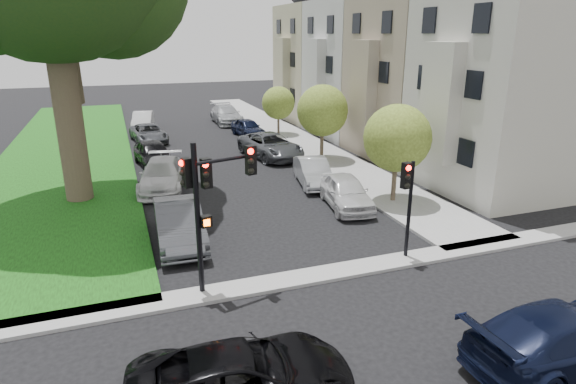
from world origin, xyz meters
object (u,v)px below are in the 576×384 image
object	(u,v)px
small_tree_a	(397,138)
car_parked_1	(313,172)
car_parked_4	(226,115)
car_cross_far	(565,336)
car_cross_near	(242,377)
car_parked_9	(143,121)
car_parked_6	(162,175)
small_tree_c	(278,103)
car_parked_5	(179,223)
traffic_signal_secondary	(408,193)
small_tree_b	(322,111)
car_parked_3	(248,128)
car_parked_2	(271,146)
car_parked_0	(346,192)
traffic_signal_main	(209,191)
car_parked_8	(149,133)
car_parked_7	(154,154)

from	to	relation	value
small_tree_a	car_parked_1	distance (m)	5.19
car_parked_4	car_cross_far	bearing A→B (deg)	-89.13
car_cross_near	car_parked_9	bearing A→B (deg)	4.15
car_parked_6	car_parked_9	distance (m)	17.25
small_tree_c	car_parked_5	distance (m)	20.78
traffic_signal_secondary	car_parked_5	size ratio (longest dim) A/B	0.74
car_parked_1	car_parked_5	bearing A→B (deg)	-135.40
small_tree_b	car_cross_near	size ratio (longest dim) A/B	0.98
traffic_signal_secondary	car_parked_6	world-z (taller)	traffic_signal_secondary
car_parked_3	car_parked_5	xyz separation A→B (m)	(-7.77, -18.55, 0.12)
small_tree_b	car_parked_2	bearing A→B (deg)	145.63
car_parked_9	car_parked_3	bearing A→B (deg)	-28.75
car_parked_1	car_parked_9	xyz separation A→B (m)	(-7.33, 19.17, 0.02)
small_tree_a	car_parked_0	size ratio (longest dim) A/B	1.07
car_cross_near	car_parked_9	distance (m)	33.30
car_parked_4	car_parked_6	world-z (taller)	car_parked_4
car_parked_1	small_tree_a	bearing A→B (deg)	-46.94
traffic_signal_secondary	small_tree_c	bearing A→B (deg)	82.56
car_parked_4	car_parked_9	bearing A→B (deg)	-176.64
car_cross_near	car_parked_0	bearing A→B (deg)	-31.60
car_cross_near	car_cross_far	distance (m)	7.67
small_tree_b	traffic_signal_main	world-z (taller)	traffic_signal_main
car_parked_3	car_parked_2	bearing A→B (deg)	-102.53
traffic_signal_main	car_parked_9	size ratio (longest dim) A/B	1.09
small_tree_b	car_parked_1	bearing A→B (deg)	-118.60
car_parked_2	car_parked_9	bearing A→B (deg)	109.27
car_parked_4	car_parked_8	xyz separation A→B (m)	(-7.11, -5.70, -0.13)
car_parked_7	car_parked_9	distance (m)	12.50
traffic_signal_main	traffic_signal_secondary	xyz separation A→B (m)	(6.73, -0.04, -0.78)
car_cross_far	car_parked_1	world-z (taller)	car_cross_far
car_cross_near	car_cross_far	size ratio (longest dim) A/B	0.93
small_tree_c	car_parked_7	xyz separation A→B (m)	(-10.02, -6.27, -1.75)
traffic_signal_secondary	car_parked_8	size ratio (longest dim) A/B	0.76
small_tree_b	car_parked_1	xyz separation A→B (m)	(-2.47, -4.52, -2.44)
car_cross_far	car_parked_3	xyz separation A→B (m)	(0.11, 28.87, -0.09)
car_cross_near	car_parked_3	size ratio (longest dim) A/B	1.23
car_parked_0	car_parked_7	bearing A→B (deg)	135.76
car_parked_6	traffic_signal_secondary	bearing A→B (deg)	-46.43
small_tree_c	traffic_signal_main	world-z (taller)	traffic_signal_main
car_cross_far	car_cross_near	bearing A→B (deg)	78.39
car_parked_1	car_parked_8	size ratio (longest dim) A/B	0.90
car_parked_7	car_parked_8	world-z (taller)	car_parked_7
small_tree_a	small_tree_b	bearing A→B (deg)	90.00
small_tree_c	traffic_signal_main	size ratio (longest dim) A/B	0.80
car_cross_far	car_parked_7	xyz separation A→B (m)	(-7.58, 22.13, 0.02)
small_tree_b	car_parked_6	world-z (taller)	small_tree_b
traffic_signal_main	car_parked_6	xyz separation A→B (m)	(-0.38, 11.15, -2.51)
car_parked_0	car_parked_6	bearing A→B (deg)	152.99
car_parked_1	car_parked_9	size ratio (longest dim) A/B	0.97
small_tree_b	car_cross_near	world-z (taller)	small_tree_b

